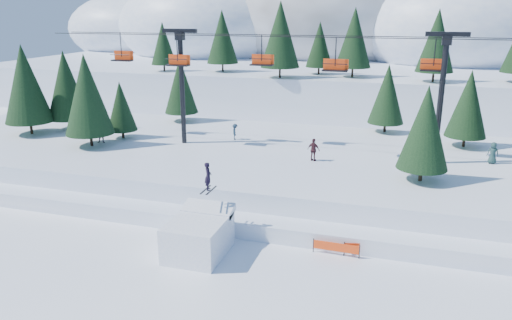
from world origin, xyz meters
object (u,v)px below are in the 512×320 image
(banner_far, at_px, (368,248))
(chairlift, at_px, (301,73))
(jump_kicker, at_px, (199,235))
(banner_near, at_px, (336,247))

(banner_far, bearing_deg, chairlift, 118.69)
(jump_kicker, xyz_separation_m, banner_far, (9.89, 2.66, -0.69))
(jump_kicker, height_order, chairlift, chairlift)
(jump_kicker, relative_size, banner_near, 1.89)
(banner_near, distance_m, banner_far, 1.90)
(chairlift, bearing_deg, jump_kicker, -100.31)
(banner_near, bearing_deg, chairlift, 111.31)
(chairlift, relative_size, banner_far, 16.63)
(banner_near, bearing_deg, banner_far, 15.07)
(jump_kicker, distance_m, banner_near, 8.37)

